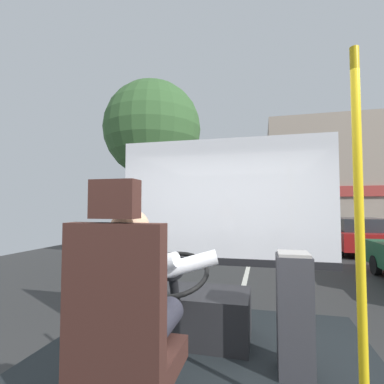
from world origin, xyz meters
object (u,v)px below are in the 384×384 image
(steering_console, at_px, (186,312))
(parked_car_charcoal, at_px, (314,222))
(parked_car_red, at_px, (358,235))
(parked_car_white, at_px, (334,229))
(bus_driver, at_px, (135,297))
(handrail_pole, at_px, (360,241))
(driver_seat, at_px, (123,334))
(fare_box, at_px, (294,313))

(steering_console, height_order, parked_car_charcoal, parked_car_charcoal)
(parked_car_red, distance_m, parked_car_white, 4.66)
(bus_driver, height_order, handrail_pole, handrail_pole)
(bus_driver, relative_size, parked_car_white, 0.20)
(driver_seat, distance_m, parked_car_white, 16.71)
(parked_car_white, bearing_deg, fare_box, -103.20)
(steering_console, bearing_deg, parked_car_red, 67.13)
(steering_console, distance_m, parked_car_red, 11.14)
(fare_box, relative_size, parked_car_white, 0.20)
(parked_car_red, bearing_deg, driver_seat, -110.72)
(steering_console, distance_m, parked_car_charcoal, 20.08)
(fare_box, height_order, parked_car_red, fare_box)
(parked_car_charcoal, bearing_deg, parked_car_red, -89.12)
(bus_driver, bearing_deg, steering_console, 90.00)
(bus_driver, xyz_separation_m, parked_car_white, (4.45, 15.97, -0.71))
(bus_driver, bearing_deg, fare_box, 39.00)
(fare_box, bearing_deg, bus_driver, -141.00)
(driver_seat, bearing_deg, parked_car_charcoal, 78.64)
(driver_seat, relative_size, handrail_pole, 0.65)
(driver_seat, bearing_deg, steering_console, 90.00)
(fare_box, bearing_deg, parked_car_white, 76.80)
(bus_driver, relative_size, parked_car_red, 0.21)
(fare_box, bearing_deg, driver_seat, -136.42)
(parked_car_charcoal, bearing_deg, steering_console, -102.02)
(driver_seat, distance_m, fare_box, 1.20)
(parked_car_red, xyz_separation_m, parked_car_charcoal, (-0.14, 9.38, 0.04))
(steering_console, relative_size, parked_car_charcoal, 0.28)
(steering_console, bearing_deg, fare_box, -22.04)
(handrail_pole, relative_size, fare_box, 2.36)
(handrail_pole, distance_m, parked_car_white, 16.22)
(parked_car_white, bearing_deg, bus_driver, -105.56)
(parked_car_red, bearing_deg, bus_driver, -110.93)
(fare_box, bearing_deg, steering_console, 157.96)
(parked_car_red, relative_size, parked_car_white, 0.96)
(handrail_pole, distance_m, parked_car_red, 11.67)
(bus_driver, xyz_separation_m, handrail_pole, (1.12, 0.13, 0.31))
(driver_seat, relative_size, fare_box, 1.54)
(driver_seat, xyz_separation_m, steering_console, (-0.00, 1.18, -0.30))
(handrail_pole, xyz_separation_m, parked_car_red, (3.20, 11.18, -0.94))
(parked_car_red, bearing_deg, parked_car_white, 88.50)
(steering_console, xyz_separation_m, parked_car_charcoal, (4.18, 19.64, -0.15))
(parked_car_white, bearing_deg, driver_seat, -105.45)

